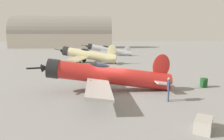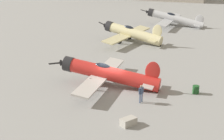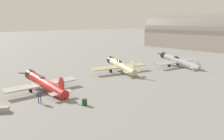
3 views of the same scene
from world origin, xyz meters
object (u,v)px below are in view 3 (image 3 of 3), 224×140
at_px(equipment_crate, 3,109).
at_px(fuel_drum, 85,102).
at_px(ground_crew_mechanic, 39,95).
at_px(airplane_far_line, 178,61).
at_px(airplane_foreground, 44,83).
at_px(airplane_mid_apron, 120,66).

relative_size(equipment_crate, fuel_drum, 1.84).
bearing_deg(ground_crew_mechanic, airplane_far_line, 115.39).
height_order(equipment_crate, fuel_drum, fuel_drum).
height_order(airplane_foreground, ground_crew_mechanic, airplane_foreground).
bearing_deg(fuel_drum, airplane_foreground, -170.77).
xyz_separation_m(airplane_foreground, ground_crew_mechanic, (4.56, -2.70, -0.33)).
distance_m(airplane_mid_apron, ground_crew_mechanic, 22.43).
relative_size(airplane_foreground, equipment_crate, 8.01).
height_order(airplane_foreground, airplane_mid_apron, airplane_mid_apron).
distance_m(airplane_foreground, equipment_crate, 9.01).
bearing_deg(ground_crew_mechanic, airplane_mid_apron, 128.89).
bearing_deg(airplane_mid_apron, fuel_drum, 135.19).
distance_m(airplane_mid_apron, fuel_drum, 20.99).
height_order(airplane_far_line, equipment_crate, airplane_far_line).
distance_m(ground_crew_mechanic, fuel_drum, 6.04).
height_order(airplane_foreground, fuel_drum, airplane_foreground).
height_order(airplane_foreground, equipment_crate, airplane_foreground).
bearing_deg(fuel_drum, ground_crew_mechanic, -136.37).
distance_m(airplane_foreground, fuel_drum, 9.07).
bearing_deg(equipment_crate, ground_crew_mechanic, 95.68).
xyz_separation_m(airplane_foreground, airplane_mid_apron, (-3.81, 18.11, 0.12)).
bearing_deg(airplane_mid_apron, airplane_far_line, -94.10).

